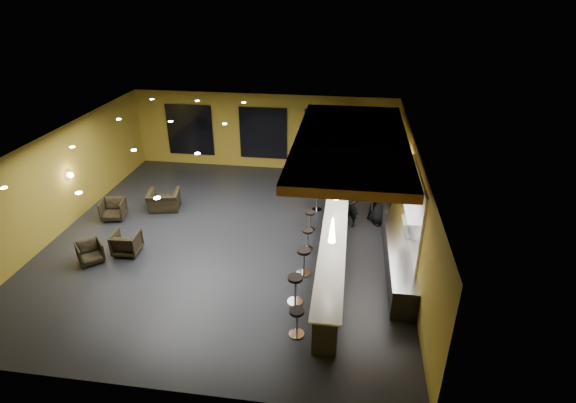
# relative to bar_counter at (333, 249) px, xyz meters

# --- Properties ---
(floor) EXTENTS (12.00, 13.00, 0.10)m
(floor) POSITION_rel_bar_counter_xyz_m (-3.65, 1.00, -0.55)
(floor) COLOR black
(floor) RESTS_ON ground
(ceiling) EXTENTS (12.00, 13.00, 0.10)m
(ceiling) POSITION_rel_bar_counter_xyz_m (-3.65, 1.00, 3.05)
(ceiling) COLOR black
(wall_back) EXTENTS (12.00, 0.10, 3.50)m
(wall_back) POSITION_rel_bar_counter_xyz_m (-3.65, 7.55, 1.25)
(wall_back) COLOR olive
(wall_back) RESTS_ON floor
(wall_front) EXTENTS (12.00, 0.10, 3.50)m
(wall_front) POSITION_rel_bar_counter_xyz_m (-3.65, -5.55, 1.25)
(wall_front) COLOR olive
(wall_front) RESTS_ON floor
(wall_left) EXTENTS (0.10, 13.00, 3.50)m
(wall_left) POSITION_rel_bar_counter_xyz_m (-9.70, 1.00, 1.25)
(wall_left) COLOR olive
(wall_left) RESTS_ON floor
(wall_right) EXTENTS (0.10, 13.00, 3.50)m
(wall_right) POSITION_rel_bar_counter_xyz_m (2.40, 1.00, 1.25)
(wall_right) COLOR olive
(wall_right) RESTS_ON floor
(wood_soffit) EXTENTS (3.60, 8.00, 0.28)m
(wood_soffit) POSITION_rel_bar_counter_xyz_m (0.35, 2.00, 2.86)
(wood_soffit) COLOR #BC7337
(wood_soffit) RESTS_ON ceiling
(window_left) EXTENTS (2.20, 0.06, 2.40)m
(window_left) POSITION_rel_bar_counter_xyz_m (-7.15, 7.44, 1.20)
(window_left) COLOR black
(window_left) RESTS_ON wall_back
(window_center) EXTENTS (2.20, 0.06, 2.40)m
(window_center) POSITION_rel_bar_counter_xyz_m (-3.65, 7.44, 1.20)
(window_center) COLOR black
(window_center) RESTS_ON wall_back
(window_right) EXTENTS (2.20, 0.06, 2.40)m
(window_right) POSITION_rel_bar_counter_xyz_m (-0.65, 7.44, 1.20)
(window_right) COLOR black
(window_right) RESTS_ON wall_back
(tile_backsplash) EXTENTS (0.06, 3.20, 2.40)m
(tile_backsplash) POSITION_rel_bar_counter_xyz_m (2.31, 0.00, 1.50)
(tile_backsplash) COLOR white
(tile_backsplash) RESTS_ON wall_right
(bar_counter) EXTENTS (0.60, 8.00, 1.00)m
(bar_counter) POSITION_rel_bar_counter_xyz_m (0.00, 0.00, 0.00)
(bar_counter) COLOR black
(bar_counter) RESTS_ON floor
(bar_top) EXTENTS (0.78, 8.10, 0.05)m
(bar_top) POSITION_rel_bar_counter_xyz_m (0.00, 0.00, 0.52)
(bar_top) COLOR silver
(bar_top) RESTS_ON bar_counter
(prep_counter) EXTENTS (0.70, 6.00, 0.86)m
(prep_counter) POSITION_rel_bar_counter_xyz_m (2.00, 0.50, -0.07)
(prep_counter) COLOR black
(prep_counter) RESTS_ON floor
(prep_top) EXTENTS (0.72, 6.00, 0.03)m
(prep_top) POSITION_rel_bar_counter_xyz_m (2.00, 0.50, 0.39)
(prep_top) COLOR silver
(prep_top) RESTS_ON prep_counter
(wall_shelf_lower) EXTENTS (0.30, 1.50, 0.03)m
(wall_shelf_lower) POSITION_rel_bar_counter_xyz_m (2.17, -0.20, 1.10)
(wall_shelf_lower) COLOR silver
(wall_shelf_lower) RESTS_ON wall_right
(wall_shelf_upper) EXTENTS (0.30, 1.50, 0.03)m
(wall_shelf_upper) POSITION_rel_bar_counter_xyz_m (2.17, -0.20, 1.55)
(wall_shelf_upper) COLOR silver
(wall_shelf_upper) RESTS_ON wall_right
(column) EXTENTS (0.60, 0.60, 3.50)m
(column) POSITION_rel_bar_counter_xyz_m (0.00, 4.60, 1.25)
(column) COLOR #A77225
(column) RESTS_ON floor
(wall_sconce) EXTENTS (0.22, 0.22, 0.22)m
(wall_sconce) POSITION_rel_bar_counter_xyz_m (-9.53, 1.50, 1.30)
(wall_sconce) COLOR #FFE5B2
(wall_sconce) RESTS_ON wall_left
(pendant_0) EXTENTS (0.20, 0.20, 0.70)m
(pendant_0) POSITION_rel_bar_counter_xyz_m (0.00, -2.00, 1.85)
(pendant_0) COLOR white
(pendant_0) RESTS_ON wood_soffit
(pendant_1) EXTENTS (0.20, 0.20, 0.70)m
(pendant_1) POSITION_rel_bar_counter_xyz_m (0.00, 0.50, 1.85)
(pendant_1) COLOR white
(pendant_1) RESTS_ON wood_soffit
(pendant_2) EXTENTS (0.20, 0.20, 0.70)m
(pendant_2) POSITION_rel_bar_counter_xyz_m (0.00, 3.00, 1.85)
(pendant_2) COLOR white
(pendant_2) RESTS_ON wood_soffit
(staff_a) EXTENTS (0.72, 0.61, 1.69)m
(staff_a) POSITION_rel_bar_counter_xyz_m (0.50, 2.46, 0.34)
(staff_a) COLOR black
(staff_a) RESTS_ON floor
(staff_b) EXTENTS (0.95, 0.84, 1.64)m
(staff_b) POSITION_rel_bar_counter_xyz_m (1.51, 3.11, 0.32)
(staff_b) COLOR black
(staff_b) RESTS_ON floor
(staff_c) EXTENTS (1.08, 0.90, 1.89)m
(staff_c) POSITION_rel_bar_counter_xyz_m (1.60, 2.76, 0.45)
(staff_c) COLOR black
(staff_c) RESTS_ON floor
(armchair_a) EXTENTS (1.04, 1.04, 0.68)m
(armchair_a) POSITION_rel_bar_counter_xyz_m (-7.63, -1.05, -0.16)
(armchair_a) COLOR black
(armchair_a) RESTS_ON floor
(armchair_b) EXTENTS (0.87, 0.89, 0.76)m
(armchair_b) POSITION_rel_bar_counter_xyz_m (-6.70, -0.41, -0.12)
(armchair_b) COLOR black
(armchair_b) RESTS_ON floor
(armchair_c) EXTENTS (0.98, 1.00, 0.77)m
(armchair_c) POSITION_rel_bar_counter_xyz_m (-8.28, 1.73, -0.12)
(armchair_c) COLOR black
(armchair_c) RESTS_ON floor
(armchair_d) EXTENTS (1.36, 1.25, 0.77)m
(armchair_d) POSITION_rel_bar_counter_xyz_m (-6.68, 2.69, -0.12)
(armchair_d) COLOR black
(armchair_d) RESTS_ON floor
(bar_stool_0) EXTENTS (0.40, 0.40, 0.79)m
(bar_stool_0) POSITION_rel_bar_counter_xyz_m (-0.73, -3.37, 0.01)
(bar_stool_0) COLOR silver
(bar_stool_0) RESTS_ON floor
(bar_stool_1) EXTENTS (0.44, 0.44, 0.87)m
(bar_stool_1) POSITION_rel_bar_counter_xyz_m (-0.93, -2.12, 0.05)
(bar_stool_1) COLOR silver
(bar_stool_1) RESTS_ON floor
(bar_stool_2) EXTENTS (0.44, 0.44, 0.86)m
(bar_stool_2) POSITION_rel_bar_counter_xyz_m (-0.85, -0.74, 0.05)
(bar_stool_2) COLOR silver
(bar_stool_2) RESTS_ON floor
(bar_stool_3) EXTENTS (0.38, 0.38, 0.74)m
(bar_stool_3) POSITION_rel_bar_counter_xyz_m (-0.88, 0.65, -0.03)
(bar_stool_3) COLOR silver
(bar_stool_3) RESTS_ON floor
(bar_stool_4) EXTENTS (0.38, 0.38, 0.74)m
(bar_stool_4) POSITION_rel_bar_counter_xyz_m (-0.92, 1.92, -0.03)
(bar_stool_4) COLOR silver
(bar_stool_4) RESTS_ON floor
(bar_stool_5) EXTENTS (0.38, 0.38, 0.74)m
(bar_stool_5) POSITION_rel_bar_counter_xyz_m (-0.80, 3.49, -0.02)
(bar_stool_5) COLOR silver
(bar_stool_5) RESTS_ON floor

